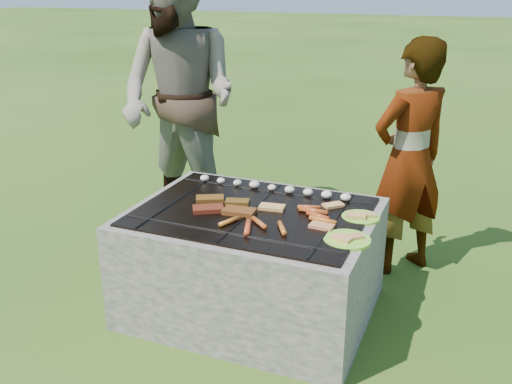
{
  "coord_description": "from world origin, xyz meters",
  "views": [
    {
      "loc": [
        1.09,
        -2.63,
        1.78
      ],
      "look_at": [
        0.0,
        0.05,
        0.7
      ],
      "focal_mm": 40.0,
      "sensor_mm": 36.0,
      "label": 1
    }
  ],
  "objects_px": {
    "plate_far": "(360,217)",
    "plate_near": "(347,239)",
    "cook": "(409,159)",
    "bystander": "(179,100)",
    "fire_pit": "(253,265)"
  },
  "relations": [
    {
      "from": "plate_far",
      "to": "plate_near",
      "type": "relative_size",
      "value": 0.8
    },
    {
      "from": "plate_near",
      "to": "cook",
      "type": "distance_m",
      "value": 1.02
    },
    {
      "from": "cook",
      "to": "bystander",
      "type": "xyz_separation_m",
      "value": [
        -1.61,
        0.02,
        0.24
      ]
    },
    {
      "from": "plate_far",
      "to": "plate_near",
      "type": "bearing_deg",
      "value": -89.87
    },
    {
      "from": "bystander",
      "to": "plate_near",
      "type": "bearing_deg",
      "value": -21.2
    },
    {
      "from": "fire_pit",
      "to": "bystander",
      "type": "height_order",
      "value": "bystander"
    },
    {
      "from": "fire_pit",
      "to": "plate_far",
      "type": "distance_m",
      "value": 0.66
    },
    {
      "from": "cook",
      "to": "bystander",
      "type": "distance_m",
      "value": 1.63
    },
    {
      "from": "fire_pit",
      "to": "bystander",
      "type": "relative_size",
      "value": 0.66
    },
    {
      "from": "fire_pit",
      "to": "cook",
      "type": "height_order",
      "value": "cook"
    },
    {
      "from": "plate_near",
      "to": "bystander",
      "type": "distance_m",
      "value": 1.83
    },
    {
      "from": "cook",
      "to": "bystander",
      "type": "relative_size",
      "value": 0.75
    },
    {
      "from": "plate_near",
      "to": "cook",
      "type": "height_order",
      "value": "cook"
    },
    {
      "from": "plate_far",
      "to": "cook",
      "type": "height_order",
      "value": "cook"
    },
    {
      "from": "plate_near",
      "to": "bystander",
      "type": "height_order",
      "value": "bystander"
    }
  ]
}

